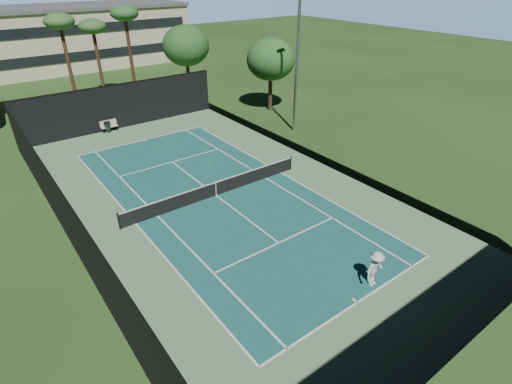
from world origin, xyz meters
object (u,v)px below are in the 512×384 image
(tennis_ball_d, at_px, (100,203))
(park_bench, at_px, (109,125))
(player, at_px, (375,269))
(tennis_ball_a, at_px, (333,330))
(tennis_ball_c, at_px, (209,165))
(tennis_net, at_px, (216,188))
(tennis_ball_b, at_px, (183,198))
(trash_bin, at_px, (108,127))

(tennis_ball_d, distance_m, park_bench, 13.22)
(player, height_order, tennis_ball_a, player)
(tennis_ball_c, xyz_separation_m, park_bench, (-3.48, 11.66, 0.51))
(tennis_net, xyz_separation_m, player, (1.50, -11.50, 0.37))
(player, relative_size, park_bench, 1.24)
(tennis_ball_a, distance_m, tennis_ball_d, 16.44)
(tennis_ball_b, bearing_deg, park_bench, 88.60)
(tennis_net, bearing_deg, park_bench, 95.62)
(tennis_ball_b, distance_m, trash_bin, 14.77)
(tennis_ball_b, bearing_deg, player, -74.64)
(tennis_net, distance_m, player, 11.60)
(tennis_ball_d, distance_m, trash_bin, 13.07)
(tennis_ball_a, bearing_deg, tennis_ball_b, 89.64)
(tennis_ball_b, bearing_deg, tennis_ball_a, -90.36)
(player, xyz_separation_m, park_bench, (-3.05, 27.29, -0.38))
(tennis_ball_a, distance_m, tennis_ball_b, 13.24)
(trash_bin, bearing_deg, tennis_net, -83.74)
(park_bench, xyz_separation_m, trash_bin, (-0.17, -0.10, -0.07))
(player, distance_m, park_bench, 27.47)
(tennis_net, relative_size, player, 6.94)
(tennis_ball_b, relative_size, tennis_ball_d, 1.10)
(tennis_ball_b, bearing_deg, tennis_ball_c, 39.78)
(tennis_net, distance_m, tennis_ball_b, 2.20)
(tennis_ball_c, distance_m, trash_bin, 12.13)
(tennis_ball_b, xyz_separation_m, tennis_ball_d, (-4.53, 2.59, -0.00))
(tennis_ball_d, xyz_separation_m, park_bench, (4.89, 12.28, 0.51))
(tennis_net, relative_size, tennis_ball_d, 184.89)
(tennis_ball_c, bearing_deg, tennis_net, -115.00)
(player, distance_m, tennis_ball_b, 12.92)
(tennis_ball_a, relative_size, tennis_ball_b, 0.88)
(player, height_order, trash_bin, player)
(tennis_ball_b, xyz_separation_m, park_bench, (0.36, 14.86, 0.51))
(park_bench, bearing_deg, tennis_ball_a, -90.91)
(player, distance_m, tennis_ball_a, 3.70)
(tennis_net, height_order, trash_bin, tennis_net)
(player, distance_m, tennis_ball_c, 15.67)
(player, relative_size, tennis_ball_d, 26.62)
(player, height_order, park_bench, player)
(player, bearing_deg, tennis_ball_a, -173.34)
(trash_bin, bearing_deg, tennis_ball_a, -90.57)
(player, xyz_separation_m, tennis_ball_a, (-3.50, -0.81, -0.90))
(tennis_ball_c, relative_size, trash_bin, 0.08)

